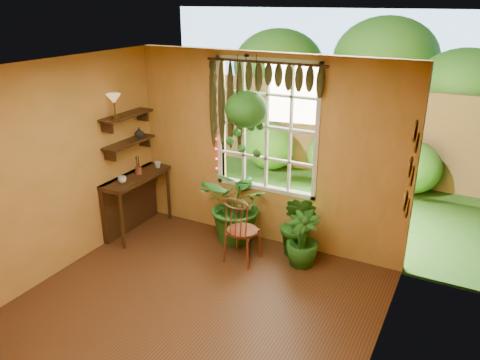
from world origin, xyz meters
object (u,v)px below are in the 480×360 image
object	(u,v)px
windsor_chair	(241,239)
hanging_basket	(246,114)
counter_ledge	(132,196)
potted_plant_mid	(298,225)
potted_plant_left	(239,205)

from	to	relation	value
windsor_chair	hanging_basket	xyz separation A→B (m)	(-0.15, 0.41, 1.61)
counter_ledge	windsor_chair	xyz separation A→B (m)	(1.91, -0.07, -0.23)
windsor_chair	hanging_basket	bearing A→B (deg)	111.19
potted_plant_mid	hanging_basket	size ratio (longest dim) A/B	0.70
windsor_chair	potted_plant_mid	distance (m)	0.80
potted_plant_left	hanging_basket	size ratio (longest dim) A/B	0.87
counter_ledge	potted_plant_left	size ratio (longest dim) A/B	1.04
potted_plant_left	potted_plant_mid	world-z (taller)	potted_plant_left
potted_plant_left	hanging_basket	world-z (taller)	hanging_basket
counter_ledge	windsor_chair	distance (m)	1.92
potted_plant_left	hanging_basket	bearing A→B (deg)	-24.58
hanging_basket	potted_plant_mid	bearing A→B (deg)	4.81
counter_ledge	windsor_chair	size ratio (longest dim) A/B	1.07
windsor_chair	hanging_basket	size ratio (longest dim) A/B	0.84
counter_ledge	potted_plant_mid	distance (m)	2.56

